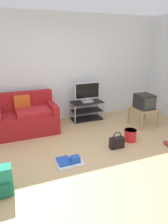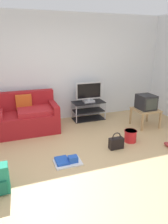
{
  "view_description": "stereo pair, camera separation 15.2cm",
  "coord_description": "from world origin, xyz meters",
  "px_view_note": "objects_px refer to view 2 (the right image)",
  "views": [
    {
      "loc": [
        -1.26,
        -2.81,
        2.0
      ],
      "look_at": [
        0.28,
        1.0,
        0.61
      ],
      "focal_mm": 33.3,
      "sensor_mm": 36.0,
      "label": 1
    },
    {
      "loc": [
        -1.12,
        -2.86,
        2.0
      ],
      "look_at": [
        0.28,
        1.0,
        0.61
      ],
      "focal_mm": 33.3,
      "sensor_mm": 36.0,
      "label": 2
    }
  ],
  "objects_px": {
    "side_table": "(146,111)",
    "tv_stand": "(88,110)",
    "cleaning_bucket": "(130,136)",
    "floor_tray": "(67,161)",
    "flat_tv": "(89,92)",
    "handbag": "(116,143)",
    "crt_tv": "(146,102)",
    "couch": "(11,119)"
  },
  "relations": [
    {
      "from": "tv_stand",
      "to": "cleaning_bucket",
      "type": "xyz_separation_m",
      "value": [
        0.35,
        -1.56,
        -0.11
      ]
    },
    {
      "from": "couch",
      "to": "cleaning_bucket",
      "type": "distance_m",
      "value": 2.7
    },
    {
      "from": "handbag",
      "to": "cleaning_bucket",
      "type": "relative_size",
      "value": 1.29
    },
    {
      "from": "couch",
      "to": "crt_tv",
      "type": "distance_m",
      "value": 3.22
    },
    {
      "from": "flat_tv",
      "to": "handbag",
      "type": "height_order",
      "value": "flat_tv"
    },
    {
      "from": "couch",
      "to": "tv_stand",
      "type": "relative_size",
      "value": 2.49
    },
    {
      "from": "couch",
      "to": "side_table",
      "type": "distance_m",
      "value": 3.21
    },
    {
      "from": "flat_tv",
      "to": "side_table",
      "type": "bearing_deg",
      "value": -38.62
    },
    {
      "from": "handbag",
      "to": "floor_tray",
      "type": "height_order",
      "value": "handbag"
    },
    {
      "from": "couch",
      "to": "side_table",
      "type": "relative_size",
      "value": 3.7
    },
    {
      "from": "crt_tv",
      "to": "floor_tray",
      "type": "relative_size",
      "value": 0.93
    },
    {
      "from": "tv_stand",
      "to": "cleaning_bucket",
      "type": "distance_m",
      "value": 1.6
    },
    {
      "from": "crt_tv",
      "to": "floor_tray",
      "type": "bearing_deg",
      "value": -156.31
    },
    {
      "from": "tv_stand",
      "to": "floor_tray",
      "type": "xyz_separation_m",
      "value": [
        -1.13,
        -1.92,
        -0.2
      ]
    },
    {
      "from": "flat_tv",
      "to": "side_table",
      "type": "xyz_separation_m",
      "value": [
        1.15,
        -0.91,
        -0.37
      ]
    },
    {
      "from": "side_table",
      "to": "floor_tray",
      "type": "height_order",
      "value": "side_table"
    },
    {
      "from": "tv_stand",
      "to": "crt_tv",
      "type": "distance_m",
      "value": 1.52
    },
    {
      "from": "tv_stand",
      "to": "flat_tv",
      "type": "relative_size",
      "value": 1.21
    },
    {
      "from": "handbag",
      "to": "side_table",
      "type": "bearing_deg",
      "value": 32.97
    },
    {
      "from": "tv_stand",
      "to": "side_table",
      "type": "height_order",
      "value": "tv_stand"
    },
    {
      "from": "couch",
      "to": "crt_tv",
      "type": "relative_size",
      "value": 4.83
    },
    {
      "from": "cleaning_bucket",
      "to": "floor_tray",
      "type": "bearing_deg",
      "value": -166.42
    },
    {
      "from": "tv_stand",
      "to": "flat_tv",
      "type": "distance_m",
      "value": 0.51
    },
    {
      "from": "crt_tv",
      "to": "cleaning_bucket",
      "type": "xyz_separation_m",
      "value": [
        -0.8,
        -0.64,
        -0.48
      ]
    },
    {
      "from": "crt_tv",
      "to": "floor_tray",
      "type": "xyz_separation_m",
      "value": [
        -2.27,
        -1.0,
        -0.58
      ]
    },
    {
      "from": "couch",
      "to": "crt_tv",
      "type": "xyz_separation_m",
      "value": [
        3.13,
        -0.71,
        0.28
      ]
    },
    {
      "from": "couch",
      "to": "crt_tv",
      "type": "height_order",
      "value": "couch"
    },
    {
      "from": "floor_tray",
      "to": "tv_stand",
      "type": "bearing_deg",
      "value": 59.54
    },
    {
      "from": "crt_tv",
      "to": "flat_tv",
      "type": "bearing_deg",
      "value": 141.88
    },
    {
      "from": "handbag",
      "to": "cleaning_bucket",
      "type": "bearing_deg",
      "value": 21.64
    },
    {
      "from": "cleaning_bucket",
      "to": "floor_tray",
      "type": "height_order",
      "value": "cleaning_bucket"
    },
    {
      "from": "tv_stand",
      "to": "handbag",
      "type": "bearing_deg",
      "value": -92.62
    },
    {
      "from": "tv_stand",
      "to": "floor_tray",
      "type": "height_order",
      "value": "tv_stand"
    },
    {
      "from": "crt_tv",
      "to": "floor_tray",
      "type": "distance_m",
      "value": 2.55
    },
    {
      "from": "crt_tv",
      "to": "couch",
      "type": "bearing_deg",
      "value": 167.15
    },
    {
      "from": "side_table",
      "to": "cleaning_bucket",
      "type": "xyz_separation_m",
      "value": [
        -0.8,
        -0.63,
        -0.25
      ]
    },
    {
      "from": "side_table",
      "to": "tv_stand",
      "type": "bearing_deg",
      "value": 140.71
    },
    {
      "from": "crt_tv",
      "to": "cleaning_bucket",
      "type": "relative_size",
      "value": 1.64
    },
    {
      "from": "crt_tv",
      "to": "handbag",
      "type": "height_order",
      "value": "crt_tv"
    },
    {
      "from": "flat_tv",
      "to": "crt_tv",
      "type": "height_order",
      "value": "flat_tv"
    },
    {
      "from": "crt_tv",
      "to": "handbag",
      "type": "xyz_separation_m",
      "value": [
        -1.22,
        -0.81,
        -0.5
      ]
    },
    {
      "from": "flat_tv",
      "to": "cleaning_bucket",
      "type": "height_order",
      "value": "flat_tv"
    }
  ]
}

